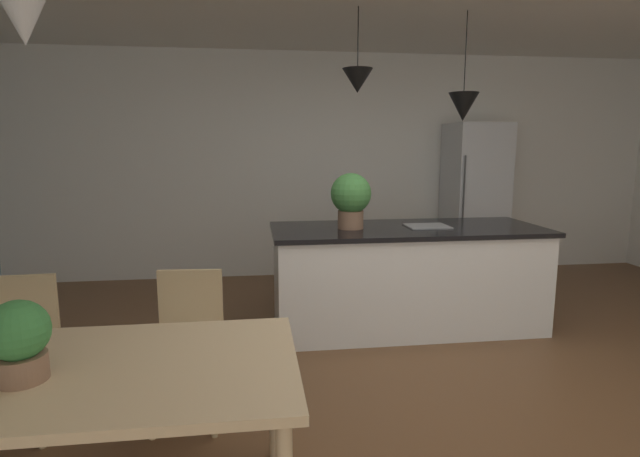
# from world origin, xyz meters

# --- Properties ---
(ground_plane) EXTENTS (10.00, 8.40, 0.04)m
(ground_plane) POSITION_xyz_m (0.00, 0.00, -0.02)
(ground_plane) COLOR brown
(wall_back_kitchen) EXTENTS (10.00, 0.12, 2.70)m
(wall_back_kitchen) POSITION_xyz_m (0.00, 3.26, 1.35)
(wall_back_kitchen) COLOR white
(wall_back_kitchen) RESTS_ON ground_plane
(dining_table) EXTENTS (2.06, 0.96, 0.72)m
(dining_table) POSITION_xyz_m (-1.96, -0.89, 0.66)
(dining_table) COLOR #D1B284
(dining_table) RESTS_ON ground_plane
(chair_far_right) EXTENTS (0.43, 0.43, 0.87)m
(chair_far_right) POSITION_xyz_m (-1.50, -0.04, 0.47)
(chair_far_right) COLOR tan
(chair_far_right) RESTS_ON ground_plane
(chair_far_left) EXTENTS (0.42, 0.42, 0.87)m
(chair_far_left) POSITION_xyz_m (-2.43, -0.04, 0.47)
(chair_far_left) COLOR tan
(chair_far_left) RESTS_ON ground_plane
(kitchen_island) EXTENTS (2.35, 0.95, 0.91)m
(kitchen_island) POSITION_xyz_m (0.23, 1.25, 0.46)
(kitchen_island) COLOR white
(kitchen_island) RESTS_ON ground_plane
(refrigerator) EXTENTS (0.65, 0.67, 1.86)m
(refrigerator) POSITION_xyz_m (1.57, 2.86, 0.93)
(refrigerator) COLOR silver
(refrigerator) RESTS_ON ground_plane
(pendant_over_table) EXTENTS (0.21, 0.21, 0.72)m
(pendant_over_table) POSITION_xyz_m (-1.95, -0.75, 2.09)
(pendant_over_table) COLOR black
(pendant_over_island_main) EXTENTS (0.25, 0.25, 0.67)m
(pendant_over_island_main) POSITION_xyz_m (-0.23, 1.25, 2.12)
(pendant_over_island_main) COLOR black
(pendant_over_island_aux) EXTENTS (0.25, 0.25, 0.89)m
(pendant_over_island_aux) POSITION_xyz_m (0.68, 1.25, 1.93)
(pendant_over_island_aux) COLOR black
(potted_plant_on_island) EXTENTS (0.34, 0.34, 0.47)m
(potted_plant_on_island) POSITION_xyz_m (-0.28, 1.25, 1.17)
(potted_plant_on_island) COLOR #8C664C
(potted_plant_on_island) RESTS_ON kitchen_island
(potted_plant_on_table) EXTENTS (0.23, 0.23, 0.31)m
(potted_plant_on_table) POSITION_xyz_m (-1.98, -0.98, 0.89)
(potted_plant_on_table) COLOR #8C664C
(potted_plant_on_table) RESTS_ON dining_table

